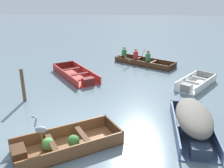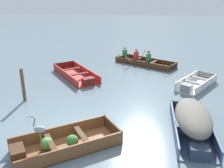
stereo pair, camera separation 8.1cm
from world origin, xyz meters
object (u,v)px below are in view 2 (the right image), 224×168
object	(u,v)px
skiff_white_far_moored	(195,84)
mooring_post	(23,85)
heron_on_dinghy	(39,129)
skiff_red_near_moored	(77,75)
rowboat_dark_varnish_with_crew	(142,61)
dinghy_wooden_brown_foreground	(61,144)
skiff_slate_blue_mid_moored	(193,119)

from	to	relation	value
skiff_white_far_moored	mooring_post	size ratio (longest dim) A/B	1.92
skiff_white_far_moored	heron_on_dinghy	size ratio (longest dim) A/B	3.10
skiff_red_near_moored	rowboat_dark_varnish_with_crew	bearing A→B (deg)	39.89
mooring_post	skiff_white_far_moored	bearing A→B (deg)	16.32
skiff_white_far_moored	skiff_red_near_moored	bearing A→B (deg)	171.26
mooring_post	dinghy_wooden_brown_foreground	bearing A→B (deg)	-52.86
dinghy_wooden_brown_foreground	mooring_post	distance (m)	3.98
skiff_red_near_moored	mooring_post	distance (m)	3.42
skiff_white_far_moored	rowboat_dark_varnish_with_crew	xyz separation A→B (m)	(-2.37, 3.74, 0.05)
rowboat_dark_varnish_with_crew	dinghy_wooden_brown_foreground	bearing A→B (deg)	-105.71
skiff_slate_blue_mid_moored	mooring_post	world-z (taller)	mooring_post
skiff_slate_blue_mid_moored	mooring_post	xyz separation A→B (m)	(-6.24, 1.99, 0.18)
rowboat_dark_varnish_with_crew	mooring_post	size ratio (longest dim) A/B	2.72
dinghy_wooden_brown_foreground	skiff_red_near_moored	bearing A→B (deg)	98.10
skiff_red_near_moored	skiff_slate_blue_mid_moored	xyz separation A→B (m)	(4.73, -5.01, 0.37)
skiff_slate_blue_mid_moored	skiff_red_near_moored	bearing A→B (deg)	133.34
skiff_slate_blue_mid_moored	skiff_white_far_moored	xyz separation A→B (m)	(1.05, 4.13, -0.35)
skiff_white_far_moored	mooring_post	bearing A→B (deg)	-163.68
rowboat_dark_varnish_with_crew	mooring_post	bearing A→B (deg)	-129.93
skiff_red_near_moored	mooring_post	bearing A→B (deg)	-116.46
skiff_white_far_moored	heron_on_dinghy	distance (m)	7.81
skiff_white_far_moored	dinghy_wooden_brown_foreground	bearing A→B (deg)	-132.88
rowboat_dark_varnish_with_crew	heron_on_dinghy	xyz separation A→B (m)	(-2.95, -9.42, 0.69)
skiff_slate_blue_mid_moored	rowboat_dark_varnish_with_crew	xyz separation A→B (m)	(-1.32, 7.87, -0.30)
skiff_red_near_moored	mooring_post	size ratio (longest dim) A/B	2.56
rowboat_dark_varnish_with_crew	skiff_red_near_moored	bearing A→B (deg)	-140.11
skiff_red_near_moored	skiff_white_far_moored	world-z (taller)	skiff_white_far_moored
dinghy_wooden_brown_foreground	heron_on_dinghy	size ratio (longest dim) A/B	3.78
rowboat_dark_varnish_with_crew	heron_on_dinghy	world-z (taller)	heron_on_dinghy
dinghy_wooden_brown_foreground	heron_on_dinghy	xyz separation A→B (m)	(-0.42, -0.39, 0.72)
heron_on_dinghy	mooring_post	xyz separation A→B (m)	(-1.97, 3.54, -0.20)
dinghy_wooden_brown_foreground	mooring_post	bearing A→B (deg)	127.14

